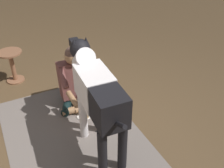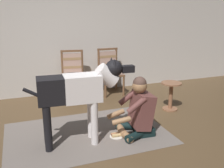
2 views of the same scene
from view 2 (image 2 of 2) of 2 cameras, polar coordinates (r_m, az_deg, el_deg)
ground_plane at (r=3.61m, az=-2.41°, el=-12.94°), size 15.94×15.94×0.00m
back_wall at (r=5.60m, az=-10.77°, el=11.04°), size 9.21×0.10×2.60m
area_rug at (r=3.87m, az=-5.55°, el=-10.86°), size 2.32×1.54×0.01m
dining_chair_left_of_pair at (r=5.34m, az=-8.74°, el=2.68°), size 0.53×0.53×0.98m
dining_chair_right_of_pair at (r=5.56m, az=-0.54°, el=3.38°), size 0.47×0.47×0.98m
person_sitting_on_floor at (r=3.72m, az=5.85°, el=-6.03°), size 0.66×0.58×0.87m
large_dog at (r=3.36m, az=-7.52°, el=-1.53°), size 1.46×0.36×1.15m
hot_dog_on_plate at (r=3.75m, az=1.03°, el=-11.32°), size 0.20×0.20×0.06m
round_side_table at (r=4.77m, az=13.00°, el=-2.12°), size 0.37×0.37×0.51m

